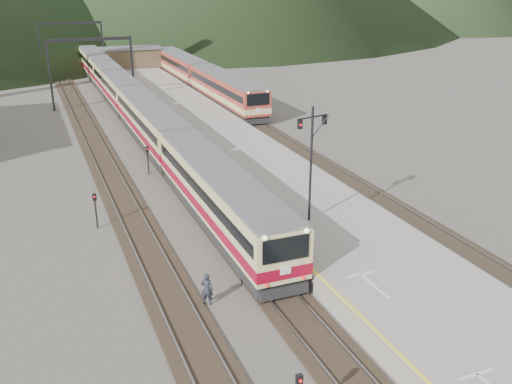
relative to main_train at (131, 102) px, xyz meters
name	(u,v)px	position (x,y,z in m)	size (l,w,h in m)	color
track_main	(146,136)	(0.00, -7.03, -1.91)	(2.60, 200.00, 0.23)	black
track_far	(93,141)	(-5.00, -7.03, -1.91)	(2.60, 200.00, 0.23)	black
track_second	(256,125)	(11.50, -7.03, -1.91)	(2.60, 200.00, 0.23)	black
platform	(207,131)	(5.60, -9.03, -1.48)	(8.00, 100.00, 1.00)	gray
gantry_near	(91,59)	(-2.85, 7.97, 3.61)	(9.55, 0.25, 8.00)	black
gantry_far	(71,38)	(-2.85, 32.97, 3.61)	(9.55, 0.25, 8.00)	black
station_shed	(130,57)	(5.60, 30.97, 0.59)	(9.40, 4.40, 3.10)	brown
main_train	(131,102)	(0.00, 0.00, 0.00)	(2.86, 78.54, 3.50)	#C9BF7E
second_train	(201,76)	(11.50, 12.55, 0.06)	(2.96, 40.29, 3.61)	#A3392D
signal_mast	(311,153)	(4.45, -32.98, 3.21)	(2.16, 0.65, 6.85)	black
short_signal_b	(148,156)	(-2.10, -18.30, -0.51)	(0.26, 0.23, 2.27)	black
short_signal_c	(95,206)	(-7.18, -27.18, -0.51)	(0.24, 0.19, 2.27)	black
worker	(207,289)	(-3.48, -38.04, -1.17)	(0.59, 0.39, 1.62)	#212532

